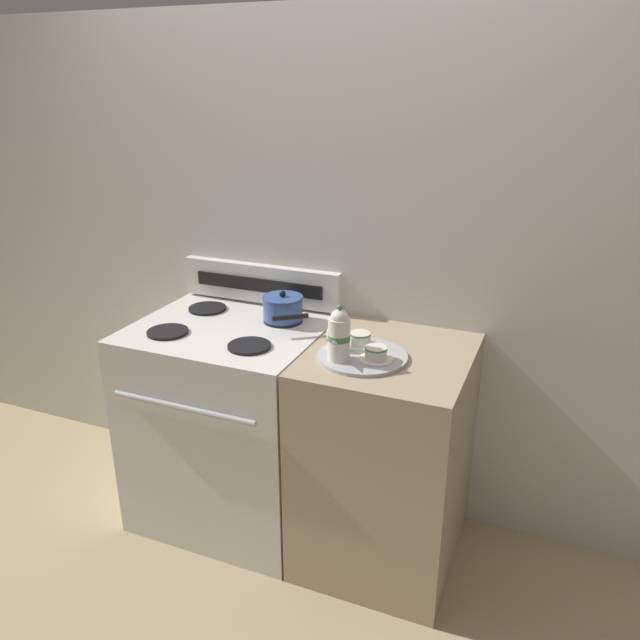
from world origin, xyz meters
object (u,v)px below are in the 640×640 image
serving_tray (363,356)px  teapot (339,335)px  creamer_jug (335,339)px  saucepan (283,308)px  teacup_left (360,339)px  stove (232,422)px  teacup_right (376,353)px

serving_tray → teapot: (-0.07, -0.07, 0.11)m
creamer_jug → teapot: bearing=-60.8°
saucepan → teapot: (0.37, -0.30, 0.05)m
teacup_left → creamer_jug: bearing=-139.5°
creamer_jug → saucepan: bearing=146.7°
stove → saucepan: size_ratio=3.50×
teapot → teacup_right: (0.13, 0.05, -0.07)m
teapot → saucepan: bearing=140.9°
teacup_left → creamer_jug: (-0.08, -0.07, 0.01)m
teacup_right → creamer_jug: creamer_jug is taller
serving_tray → creamer_jug: creamer_jug is taller
teacup_right → creamer_jug: (-0.18, 0.04, 0.01)m
saucepan → creamer_jug: 0.39m
stove → teacup_left: 0.78m
stove → serving_tray: 0.79m
serving_tray → teapot: size_ratio=1.59×
stove → teapot: 0.82m
serving_tray → saucepan: bearing=152.6°
serving_tray → teapot: 0.15m
stove → saucepan: saucepan is taller
teapot → teacup_left: bearing=79.9°
teacup_left → teacup_right: same height
serving_tray → teacup_left: bearing=115.0°
saucepan → teacup_left: saucepan is taller
serving_tray → teacup_left: teacup_left is taller
saucepan → teapot: size_ratio=1.26×
serving_tray → teacup_left: 0.10m
serving_tray → creamer_jug: (-0.12, 0.02, 0.04)m
saucepan → teacup_left: 0.43m
saucepan → creamer_jug: (0.32, -0.21, -0.01)m
teacup_left → teacup_right: bearing=-47.6°
serving_tray → teacup_right: bearing=-21.7°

